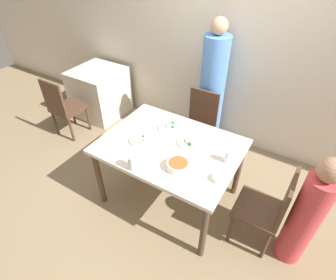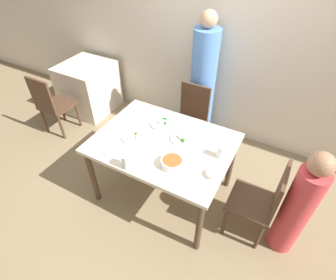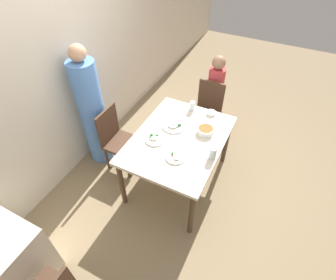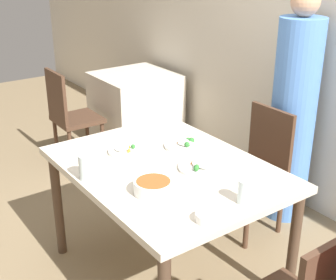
# 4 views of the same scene
# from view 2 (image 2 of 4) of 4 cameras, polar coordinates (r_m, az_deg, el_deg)

# --- Properties ---
(ground_plane) EXTENTS (10.00, 10.00, 0.00)m
(ground_plane) POSITION_cam_2_polar(r_m,az_deg,el_deg) (3.09, -0.88, -11.02)
(ground_plane) COLOR #847051
(wall_back) EXTENTS (10.00, 0.06, 2.70)m
(wall_back) POSITION_cam_2_polar(r_m,az_deg,el_deg) (3.38, 11.58, 21.56)
(wall_back) COLOR beige
(wall_back) RESTS_ON ground_plane
(dining_table) EXTENTS (1.32, 0.99, 0.76)m
(dining_table) POSITION_cam_2_polar(r_m,az_deg,el_deg) (2.59, -1.04, -1.74)
(dining_table) COLOR beige
(dining_table) RESTS_ON ground_plane
(chair_adult_spot) EXTENTS (0.40, 0.40, 0.89)m
(chair_adult_spot) POSITION_cam_2_polar(r_m,az_deg,el_deg) (3.33, 4.87, 4.78)
(chair_adult_spot) COLOR #4C3323
(chair_adult_spot) RESTS_ON ground_plane
(chair_child_spot) EXTENTS (0.40, 0.40, 0.89)m
(chair_child_spot) POSITION_cam_2_polar(r_m,az_deg,el_deg) (2.56, 19.43, -12.45)
(chair_child_spot) COLOR #4C3323
(chair_child_spot) RESTS_ON ground_plane
(person_adult) EXTENTS (0.32, 0.32, 1.68)m
(person_adult) POSITION_cam_2_polar(r_m,az_deg,el_deg) (3.42, 7.52, 11.72)
(person_adult) COLOR #5184D1
(person_adult) RESTS_ON ground_plane
(person_child) EXTENTS (0.24, 0.24, 1.19)m
(person_child) POSITION_cam_2_polar(r_m,az_deg,el_deg) (2.51, 26.29, -13.21)
(person_child) COLOR #C63D42
(person_child) RESTS_ON ground_plane
(bowl_curry) EXTENTS (0.20, 0.20, 0.07)m
(bowl_curry) POSITION_cam_2_polar(r_m,az_deg,el_deg) (2.28, 0.88, -4.93)
(bowl_curry) COLOR white
(bowl_curry) RESTS_ON dining_table
(plate_rice_adult) EXTENTS (0.22, 0.22, 0.06)m
(plate_rice_adult) POSITION_cam_2_polar(r_m,az_deg,el_deg) (2.74, -1.37, 3.76)
(plate_rice_adult) COLOR white
(plate_rice_adult) RESTS_ON dining_table
(plate_rice_child) EXTENTS (0.22, 0.22, 0.05)m
(plate_rice_child) POSITION_cam_2_polar(r_m,az_deg,el_deg) (2.59, -7.68, 0.65)
(plate_rice_child) COLOR white
(plate_rice_child) RESTS_ON dining_table
(plate_noodles) EXTENTS (0.27, 0.27, 0.05)m
(plate_noodles) POSITION_cam_2_polar(r_m,az_deg,el_deg) (2.56, 3.44, 0.64)
(plate_noodles) COLOR white
(plate_noodles) RESTS_ON dining_table
(bowl_rice_small) EXTENTS (0.11, 0.11, 0.04)m
(bowl_rice_small) POSITION_cam_2_polar(r_m,az_deg,el_deg) (2.24, 9.74, -7.34)
(bowl_rice_small) COLOR white
(bowl_rice_small) RESTS_ON dining_table
(glass_water_tall) EXTENTS (0.07, 0.07, 0.12)m
(glass_water_tall) POSITION_cam_2_polar(r_m,az_deg,el_deg) (2.39, 11.50, -2.51)
(glass_water_tall) COLOR silver
(glass_water_tall) RESTS_ON dining_table
(glass_water_short) EXTENTS (0.08, 0.08, 0.14)m
(glass_water_short) POSITION_cam_2_polar(r_m,az_deg,el_deg) (2.27, -9.02, -4.62)
(glass_water_short) COLOR silver
(glass_water_short) RESTS_ON dining_table
(napkin_folded) EXTENTS (0.14, 0.14, 0.01)m
(napkin_folded) POSITION_cam_2_polar(r_m,az_deg,el_deg) (2.42, -5.38, -2.84)
(napkin_folded) COLOR white
(napkin_folded) RESTS_ON dining_table
(fork_steel) EXTENTS (0.17, 0.10, 0.01)m
(fork_steel) POSITION_cam_2_polar(r_m,az_deg,el_deg) (2.49, -11.44, -2.25)
(fork_steel) COLOR silver
(fork_steel) RESTS_ON dining_table
(background_table) EXTENTS (0.71, 0.73, 0.75)m
(background_table) POSITION_cam_2_polar(r_m,az_deg,el_deg) (4.35, -16.83, 10.91)
(background_table) COLOR beige
(background_table) RESTS_ON ground_plane
(chair_background) EXTENTS (0.40, 0.40, 0.89)m
(chair_background) POSITION_cam_2_polar(r_m,az_deg,el_deg) (3.92, -23.90, 7.24)
(chair_background) COLOR #4C3323
(chair_background) RESTS_ON ground_plane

